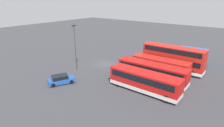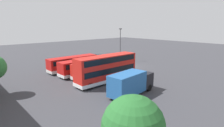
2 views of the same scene
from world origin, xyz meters
TOP-DOWN VIEW (x-y plane):
  - ground_plane at (0.00, 0.00)m, footprint 140.00×140.00m
  - bus_double_decker_near_end at (-5.23, 12.18)m, footprint 2.63×11.37m
  - bus_single_deck_second at (-1.78, 11.34)m, footprint 2.74×10.14m
  - bus_single_deck_third at (1.55, 11.40)m, footprint 2.80×11.66m
  - bus_single_deck_fourth at (5.59, 12.19)m, footprint 2.62×10.65m
  - box_truck_blue at (-11.66, 13.32)m, footprint 3.24×7.71m
  - car_hatchback_silver at (11.47, 0.50)m, footprint 4.42×3.39m
  - lamp_post_tall at (5.92, -2.00)m, footprint 0.70×0.30m

SIDE VIEW (x-z plane):
  - ground_plane at x=0.00m, z-range 0.00..0.00m
  - car_hatchback_silver at x=11.47m, z-range -0.02..1.41m
  - bus_single_deck_second at x=-1.78m, z-range 0.14..3.09m
  - bus_single_deck_fourth at x=5.59m, z-range 0.15..3.10m
  - bus_single_deck_third at x=1.55m, z-range 0.15..3.10m
  - box_truck_blue at x=-11.66m, z-range 0.11..3.31m
  - bus_double_decker_near_end at x=-5.23m, z-range 0.17..4.72m
  - lamp_post_tall at x=5.92m, z-range 0.69..9.22m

